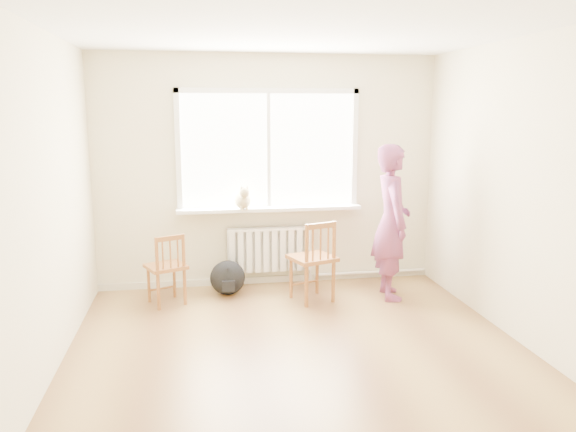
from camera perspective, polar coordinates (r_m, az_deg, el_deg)
name	(u,v)px	position (r m, az deg, el deg)	size (l,w,h in m)	color
floor	(304,363)	(4.82, 1.69, -14.75)	(4.50, 4.50, 0.00)	olive
ceiling	(307,23)	(4.39, 1.89, 18.97)	(4.50, 4.50, 0.00)	white
back_wall	(268,172)	(6.60, -2.02, 4.51)	(4.00, 0.01, 2.70)	beige
window	(268,145)	(6.55, -2.01, 7.20)	(2.12, 0.05, 1.42)	white
windowsill	(270,209)	(6.56, -1.87, 0.75)	(2.15, 0.22, 0.04)	white
radiator	(270,249)	(6.68, -1.86, -3.37)	(1.00, 0.12, 0.55)	white
heating_pipe	(369,272)	(7.07, 8.26, -5.69)	(0.04, 0.04, 1.40)	silver
baseboard	(269,279)	(6.86, -1.93, -6.45)	(4.00, 0.03, 0.08)	beige
chair_left	(167,269)	(6.15, -12.15, -5.31)	(0.50, 0.49, 0.78)	#9A632C
chair_right	(315,261)	(6.10, 2.71, -4.59)	(0.56, 0.55, 0.90)	#9A632C
person	(391,222)	(6.27, 10.47, -0.60)	(0.62, 0.41, 1.71)	#C0406B
cat	(243,199)	(6.41, -4.61, 1.74)	(0.21, 0.43, 0.29)	beige
backpack	(228,278)	(6.42, -6.16, -6.25)	(0.40, 0.30, 0.40)	black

